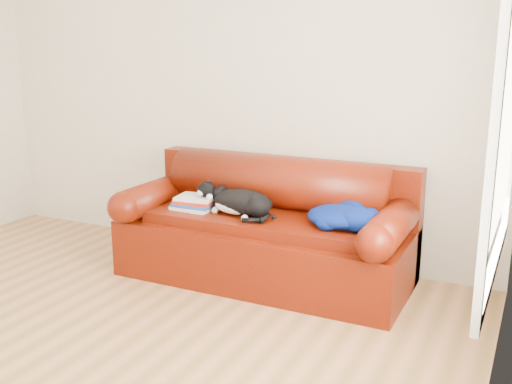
# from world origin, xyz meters

# --- Properties ---
(ground) EXTENTS (4.50, 4.50, 0.00)m
(ground) POSITION_xyz_m (0.00, 0.00, 0.00)
(ground) COLOR olive
(ground) RESTS_ON ground
(room_shell) EXTENTS (4.52, 4.02, 2.61)m
(room_shell) POSITION_xyz_m (0.12, 0.02, 1.67)
(room_shell) COLOR beige
(room_shell) RESTS_ON ground
(sofa_base) EXTENTS (2.10, 0.90, 0.50)m
(sofa_base) POSITION_xyz_m (0.60, 1.49, 0.24)
(sofa_base) COLOR #3A0602
(sofa_base) RESTS_ON ground
(sofa_back) EXTENTS (2.10, 1.01, 0.88)m
(sofa_back) POSITION_xyz_m (0.60, 1.74, 0.54)
(sofa_back) COLOR #3A0602
(sofa_back) RESTS_ON ground
(book_stack) EXTENTS (0.31, 0.25, 0.10)m
(book_stack) POSITION_xyz_m (0.08, 1.38, 0.55)
(book_stack) COLOR #EDEDCD
(book_stack) RESTS_ON sofa_base
(cat) EXTENTS (0.62, 0.38, 0.24)m
(cat) POSITION_xyz_m (0.47, 1.39, 0.59)
(cat) COLOR black
(cat) RESTS_ON sofa_base
(blanket) EXTENTS (0.53, 0.44, 0.16)m
(blanket) POSITION_xyz_m (1.20, 1.45, 0.57)
(blanket) COLOR #02053E
(blanket) RESTS_ON sofa_base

